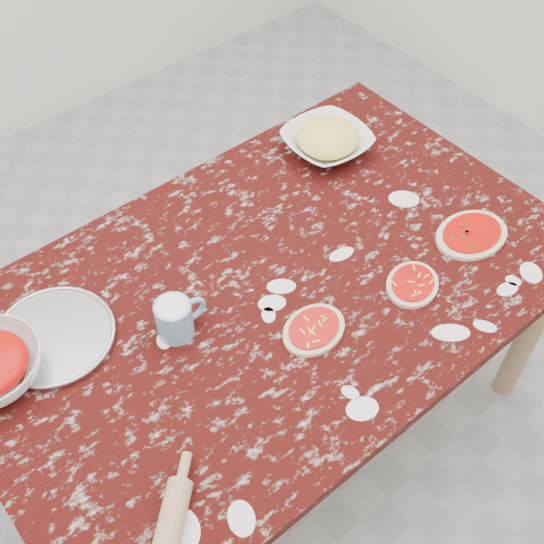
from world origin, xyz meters
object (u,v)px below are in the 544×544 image
Objects in this scene: cheese_bowl at (327,142)px; flour_mug at (176,318)px; worktable at (272,304)px; pizza_tray at (54,337)px.

flour_mug reaches higher than cheese_bowl.
worktable is 11.95× the size of flour_mug.
worktable is 0.57m from cheese_bowl.
worktable is at bearing -7.02° from flour_mug.
pizza_tray reaches higher than worktable.
cheese_bowl is at bearing 33.03° from worktable.
worktable is 0.57m from pizza_tray.
pizza_tray is 2.19× the size of flour_mug.
cheese_bowl is (0.47, 0.31, 0.11)m from worktable.
flour_mug is at bearing -35.34° from pizza_tray.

